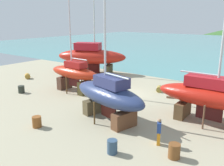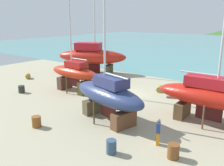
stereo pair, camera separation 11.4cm
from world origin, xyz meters
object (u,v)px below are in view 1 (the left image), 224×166
at_px(barrel_by_slipway, 21,89).
at_px(sailboat_small_center, 74,73).
at_px(sailboat_far_slipway, 109,95).
at_px(barrel_rust_near, 112,147).
at_px(barrel_tipped_right, 27,76).
at_px(sailboat_large_starboard, 210,96).
at_px(barrel_rust_mid, 37,122).
at_px(worker, 159,131).
at_px(barrel_ochre, 159,89).
at_px(barrel_tar_black, 174,151).
at_px(sailboat_mid_port, 91,56).

bearing_deg(barrel_by_slipway, sailboat_small_center, 42.77).
xyz_separation_m(sailboat_far_slipway, barrel_by_slipway, (-11.42, 0.04, -1.60)).
relative_size(barrel_rust_near, barrel_tipped_right, 1.08).
bearing_deg(sailboat_large_starboard, barrel_tipped_right, 179.01).
distance_m(barrel_rust_near, barrel_tipped_right, 20.86).
relative_size(barrel_rust_mid, barrel_tipped_right, 1.03).
relative_size(sailboat_far_slipway, barrel_tipped_right, 16.41).
distance_m(worker, barrel_by_slipway, 16.20).
distance_m(sailboat_far_slipway, barrel_ochre, 9.12).
xyz_separation_m(sailboat_large_starboard, barrel_rust_near, (-3.06, -7.62, -1.63)).
distance_m(sailboat_large_starboard, barrel_rust_near, 8.37).
height_order(sailboat_small_center, barrel_ochre, sailboat_small_center).
bearing_deg(barrel_rust_near, sailboat_large_starboard, 68.15).
bearing_deg(sailboat_large_starboard, barrel_by_slipway, -168.05).
bearing_deg(sailboat_large_starboard, barrel_rust_near, -112.53).
bearing_deg(sailboat_small_center, sailboat_large_starboard, -177.30).
relative_size(barrel_tipped_right, barrel_tar_black, 0.90).
distance_m(worker, barrel_rust_mid, 8.49).
bearing_deg(barrel_ochre, barrel_rust_near, -75.24).
bearing_deg(barrel_ochre, sailboat_mid_port, 167.56).
relative_size(sailboat_small_center, sailboat_mid_port, 0.63).
distance_m(sailboat_small_center, barrel_tar_black, 14.75).
bearing_deg(worker, barrel_rust_mid, -5.10).
bearing_deg(worker, sailboat_far_slipway, -38.93).
relative_size(worker, barrel_tipped_right, 2.22).
height_order(sailboat_large_starboard, worker, sailboat_large_starboard).
height_order(sailboat_far_slipway, worker, sailboat_far_slipway).
distance_m(barrel_rust_near, barrel_tar_black, 3.42).
xyz_separation_m(sailboat_large_starboard, sailboat_mid_port, (-18.20, 7.60, 0.35)).
relative_size(barrel_ochre, barrel_tar_black, 1.02).
bearing_deg(barrel_tipped_right, sailboat_large_starboard, -0.31).
bearing_deg(barrel_rust_mid, barrel_tar_black, 12.57).
bearing_deg(sailboat_mid_port, barrel_rust_near, -69.12).
distance_m(sailboat_small_center, barrel_by_slipway, 5.67).
distance_m(sailboat_small_center, sailboat_mid_port, 9.11).
relative_size(sailboat_small_center, worker, 6.50).
relative_size(sailboat_far_slipway, barrel_rust_near, 15.25).
height_order(sailboat_large_starboard, sailboat_far_slipway, sailboat_large_starboard).
bearing_deg(sailboat_far_slipway, worker, 179.90).
height_order(barrel_rust_near, barrel_tipped_right, barrel_rust_near).
bearing_deg(barrel_rust_mid, sailboat_mid_port, 119.41).
bearing_deg(sailboat_mid_port, barrel_rust_mid, -84.58).
xyz_separation_m(barrel_tar_black, barrel_by_slipway, (-17.50, 2.03, -0.05)).
bearing_deg(worker, barrel_ochre, -89.03).
bearing_deg(sailboat_mid_port, barrel_tipped_right, -143.51).
xyz_separation_m(barrel_rust_mid, barrel_by_slipway, (-8.18, 4.11, -0.02)).
height_order(sailboat_large_starboard, sailboat_small_center, sailboat_large_starboard).
bearing_deg(sailboat_far_slipway, barrel_tar_black, 175.61).
relative_size(worker, barrel_ochre, 1.97).
distance_m(sailboat_small_center, worker, 13.14).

